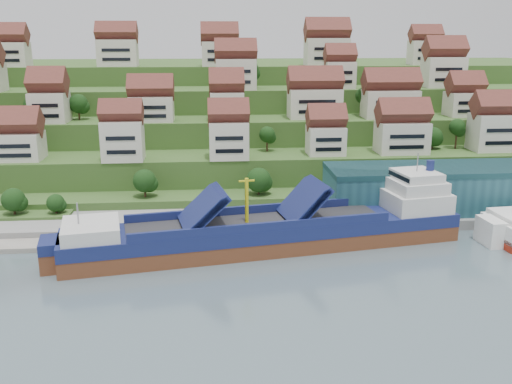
{
  "coord_description": "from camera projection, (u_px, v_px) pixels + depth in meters",
  "views": [
    {
      "loc": [
        -4.61,
        -104.44,
        40.73
      ],
      "look_at": [
        5.31,
        14.0,
        8.0
      ],
      "focal_mm": 40.0,
      "sensor_mm": 36.0,
      "label": 1
    }
  ],
  "objects": [
    {
      "name": "cargo_ship",
      "position": [
        277.0,
        231.0,
        112.62
      ],
      "size": [
        79.18,
        25.59,
        17.36
      ],
      "rotation": [
        0.0,
        0.0,
        0.17
      ],
      "color": "brown",
      "rests_on": "ground"
    },
    {
      "name": "hillside_village",
      "position": [
        236.0,
        95.0,
        163.1
      ],
      "size": [
        154.5,
        62.54,
        28.86
      ],
      "color": "silver",
      "rests_on": "ground"
    },
    {
      "name": "warehouse",
      "position": [
        458.0,
        187.0,
        130.13
      ],
      "size": [
        60.0,
        15.0,
        10.0
      ],
      "primitive_type": "cube",
      "color": "#235460",
      "rests_on": "quay"
    },
    {
      "name": "quay",
      "position": [
        321.0,
        219.0,
        127.25
      ],
      "size": [
        180.0,
        14.0,
        2.2
      ],
      "primitive_type": "cube",
      "color": "gray",
      "rests_on": "ground"
    },
    {
      "name": "ground",
      "position": [
        235.0,
        251.0,
        111.52
      ],
      "size": [
        300.0,
        300.0,
        0.0
      ],
      "primitive_type": "plane",
      "color": "slate",
      "rests_on": "ground"
    },
    {
      "name": "flagpole",
      "position": [
        318.0,
        201.0,
        120.76
      ],
      "size": [
        1.28,
        0.16,
        8.0
      ],
      "color": "gray",
      "rests_on": "quay"
    },
    {
      "name": "hillside",
      "position": [
        221.0,
        121.0,
        208.18
      ],
      "size": [
        260.0,
        128.0,
        31.0
      ],
      "color": "#2D4C1E",
      "rests_on": "ground"
    },
    {
      "name": "hillside_trees",
      "position": [
        197.0,
        129.0,
        150.12
      ],
      "size": [
        141.35,
        62.05,
        30.53
      ],
      "color": "#1A3F15",
      "rests_on": "ground"
    }
  ]
}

